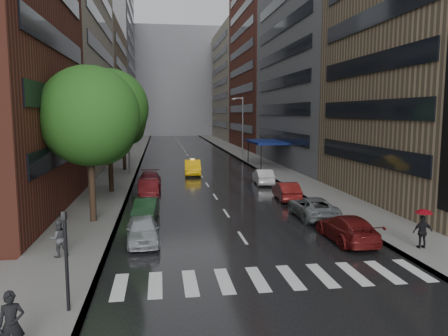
# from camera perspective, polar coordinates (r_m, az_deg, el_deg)

# --- Properties ---
(ground) EXTENTS (220.00, 220.00, 0.00)m
(ground) POSITION_cam_1_polar(r_m,az_deg,el_deg) (20.63, 4.57, -12.18)
(ground) COLOR gray
(ground) RESTS_ON ground
(road) EXTENTS (14.00, 140.00, 0.01)m
(road) POSITION_cam_1_polar(r_m,az_deg,el_deg) (69.43, -4.69, 1.56)
(road) COLOR black
(road) RESTS_ON ground
(sidewalk_left) EXTENTS (4.00, 140.00, 0.15)m
(sidewalk_left) POSITION_cam_1_polar(r_m,az_deg,el_deg) (69.43, -12.12, 1.48)
(sidewalk_left) COLOR gray
(sidewalk_left) RESTS_ON ground
(sidewalk_right) EXTENTS (4.00, 140.00, 0.15)m
(sidewalk_right) POSITION_cam_1_polar(r_m,az_deg,el_deg) (70.57, 2.62, 1.73)
(sidewalk_right) COLOR gray
(sidewalk_right) RESTS_ON ground
(crosswalk) EXTENTS (13.15, 2.80, 0.01)m
(crosswalk) POSITION_cam_1_polar(r_m,az_deg,el_deg) (18.85, 6.58, -14.08)
(crosswalk) COLOR silver
(crosswalk) RESTS_ON ground
(buildings_left) EXTENTS (8.00, 108.00, 38.00)m
(buildings_left) POSITION_cam_1_polar(r_m,az_deg,el_deg) (78.99, -16.49, 13.60)
(buildings_left) COLOR maroon
(buildings_left) RESTS_ON ground
(buildings_right) EXTENTS (8.05, 109.10, 36.00)m
(buildings_right) POSITION_cam_1_polar(r_m,az_deg,el_deg) (78.53, 6.15, 13.18)
(buildings_right) COLOR #937A5B
(buildings_right) RESTS_ON ground
(building_far) EXTENTS (40.00, 14.00, 32.00)m
(building_far) POSITION_cam_1_polar(r_m,az_deg,el_deg) (137.33, -6.64, 11.02)
(building_far) COLOR slate
(building_far) RESTS_ON ground
(tree_near) EXTENTS (6.08, 6.08, 9.69)m
(tree_near) POSITION_cam_1_polar(r_m,az_deg,el_deg) (27.76, -17.16, 6.48)
(tree_near) COLOR #382619
(tree_near) RESTS_ON ground
(tree_mid) EXTENTS (6.61, 6.61, 10.53)m
(tree_mid) POSITION_cam_1_polar(r_m,az_deg,el_deg) (38.13, -14.81, 7.55)
(tree_mid) COLOR #382619
(tree_mid) RESTS_ON ground
(tree_far) EXTENTS (5.22, 5.22, 8.33)m
(tree_far) POSITION_cam_1_polar(r_m,az_deg,el_deg) (52.52, -13.01, 5.80)
(tree_far) COLOR #382619
(tree_far) RESTS_ON ground
(taxi) EXTENTS (1.97, 5.04, 1.63)m
(taxi) POSITION_cam_1_polar(r_m,az_deg,el_deg) (48.55, -4.13, 0.09)
(taxi) COLOR #FAB50D
(taxi) RESTS_ON ground
(parked_cars_left) EXTENTS (2.07, 21.71, 1.49)m
(parked_cars_left) POSITION_cam_1_polar(r_m,az_deg,el_deg) (33.41, -9.94, -3.45)
(parked_cars_left) COLOR #9DA1A6
(parked_cars_left) RESTS_ON ground
(parked_cars_right) EXTENTS (2.31, 23.92, 1.47)m
(parked_cars_right) POSITION_cam_1_polar(r_m,az_deg,el_deg) (31.49, 9.98, -4.11)
(parked_cars_right) COLOR #5E1312
(parked_cars_right) RESTS_ON ground
(ped_bag_walker) EXTENTS (0.76, 0.58, 1.88)m
(ped_bag_walker) POSITION_cam_1_polar(r_m,az_deg,el_deg) (13.96, -25.97, -18.01)
(ped_bag_walker) COLOR black
(ped_bag_walker) RESTS_ON sidewalk_left
(ped_black_umbrella) EXTENTS (1.07, 0.98, 2.09)m
(ped_black_umbrella) POSITION_cam_1_polar(r_m,az_deg,el_deg) (21.93, -20.85, -7.70)
(ped_black_umbrella) COLOR #414145
(ped_black_umbrella) RESTS_ON sidewalk_left
(ped_red_umbrella) EXTENTS (1.00, 0.82, 2.01)m
(ped_red_umbrella) POSITION_cam_1_polar(r_m,az_deg,el_deg) (23.90, 24.56, -6.79)
(ped_red_umbrella) COLOR black
(ped_red_umbrella) RESTS_ON sidewalk_right
(traffic_light) EXTENTS (0.18, 0.15, 3.45)m
(traffic_light) POSITION_cam_1_polar(r_m,az_deg,el_deg) (15.80, -19.94, -10.22)
(traffic_light) COLOR black
(traffic_light) RESTS_ON sidewalk_left
(street_lamp_left) EXTENTS (1.74, 0.22, 9.00)m
(street_lamp_left) POSITION_cam_1_polar(r_m,az_deg,el_deg) (49.10, -12.27, 4.79)
(street_lamp_left) COLOR gray
(street_lamp_left) RESTS_ON sidewalk_left
(street_lamp_right) EXTENTS (1.74, 0.22, 9.00)m
(street_lamp_right) POSITION_cam_1_polar(r_m,az_deg,el_deg) (65.12, 2.38, 5.51)
(street_lamp_right) COLOR gray
(street_lamp_right) RESTS_ON sidewalk_right
(awning) EXTENTS (4.00, 8.00, 3.12)m
(awning) POSITION_cam_1_polar(r_m,az_deg,el_deg) (55.71, 5.57, 3.38)
(awning) COLOR navy
(awning) RESTS_ON sidewalk_right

